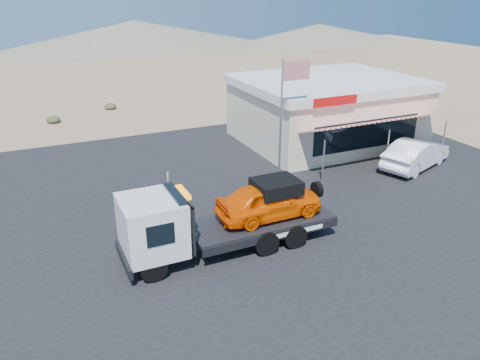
{
  "coord_description": "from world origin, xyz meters",
  "views": [
    {
      "loc": [
        -6.29,
        -14.55,
        9.2
      ],
      "look_at": [
        1.39,
        2.04,
        1.5
      ],
      "focal_mm": 35.0,
      "sensor_mm": 36.0,
      "label": 1
    }
  ],
  "objects_px": {
    "tow_truck": "(225,214)",
    "jerky_store": "(326,109)",
    "flagpole": "(286,106)",
    "white_sedan": "(416,154)"
  },
  "relations": [
    {
      "from": "tow_truck",
      "to": "jerky_store",
      "type": "bearing_deg",
      "value": 41.0
    },
    {
      "from": "tow_truck",
      "to": "flagpole",
      "type": "xyz_separation_m",
      "value": [
        5.35,
        5.02,
        2.33
      ]
    },
    {
      "from": "tow_truck",
      "to": "flagpole",
      "type": "relative_size",
      "value": 1.33
    },
    {
      "from": "tow_truck",
      "to": "flagpole",
      "type": "bearing_deg",
      "value": 43.15
    },
    {
      "from": "flagpole",
      "to": "white_sedan",
      "type": "bearing_deg",
      "value": -12.62
    },
    {
      "from": "white_sedan",
      "to": "jerky_store",
      "type": "bearing_deg",
      "value": -4.4
    },
    {
      "from": "white_sedan",
      "to": "flagpole",
      "type": "relative_size",
      "value": 0.79
    },
    {
      "from": "white_sedan",
      "to": "jerky_store",
      "type": "height_order",
      "value": "jerky_store"
    },
    {
      "from": "jerky_store",
      "to": "flagpole",
      "type": "distance_m",
      "value": 7.36
    },
    {
      "from": "white_sedan",
      "to": "tow_truck",
      "type": "bearing_deg",
      "value": 85.58
    }
  ]
}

